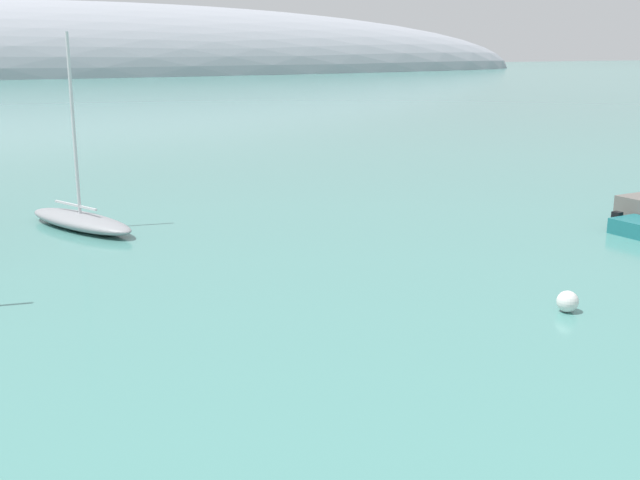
# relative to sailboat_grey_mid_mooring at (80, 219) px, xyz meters

# --- Properties ---
(distant_ridge) EXTENTS (314.31, 52.38, 40.16)m
(distant_ridge) POSITION_rel_sailboat_grey_mid_mooring_xyz_m (17.41, 196.53, -0.49)
(distant_ridge) COLOR #999EA8
(distant_ridge) RESTS_ON ground
(sailboat_grey_mid_mooring) EXTENTS (5.16, 7.87, 9.52)m
(sailboat_grey_mid_mooring) POSITION_rel_sailboat_grey_mid_mooring_xyz_m (0.00, 0.00, 0.00)
(sailboat_grey_mid_mooring) COLOR gray
(sailboat_grey_mid_mooring) RESTS_ON water
(mooring_buoy_white) EXTENTS (0.75, 0.75, 0.75)m
(mooring_buoy_white) POSITION_rel_sailboat_grey_mid_mooring_xyz_m (13.39, -19.88, -0.11)
(mooring_buoy_white) COLOR silver
(mooring_buoy_white) RESTS_ON water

